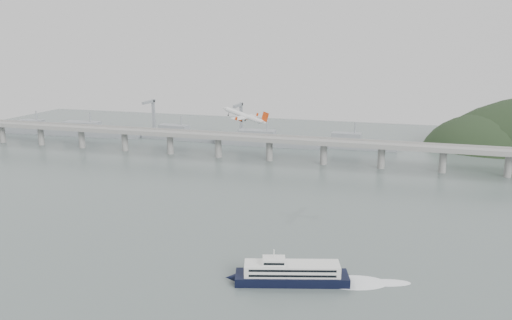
% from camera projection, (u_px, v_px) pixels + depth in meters
% --- Properties ---
extents(ground, '(900.00, 900.00, 0.00)m').
position_uv_depth(ground, '(227.00, 249.00, 265.13)').
color(ground, '#556260').
rests_on(ground, ground).
extents(bridge, '(800.00, 22.00, 23.90)m').
position_uv_depth(bridge, '(300.00, 144.00, 447.81)').
color(bridge, gray).
rests_on(bridge, ground).
extents(distant_fleet, '(453.00, 60.90, 40.00)m').
position_uv_depth(distant_fleet, '(176.00, 134.00, 553.65)').
color(distant_fleet, gray).
rests_on(distant_fleet, ground).
extents(ferry, '(83.42, 31.69, 16.05)m').
position_uv_depth(ferry, '(292.00, 273.00, 227.64)').
color(ferry, black).
rests_on(ferry, ground).
extents(airliner, '(35.41, 32.26, 11.77)m').
position_uv_depth(airliner, '(245.00, 116.00, 336.55)').
color(airliner, white).
rests_on(airliner, ground).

